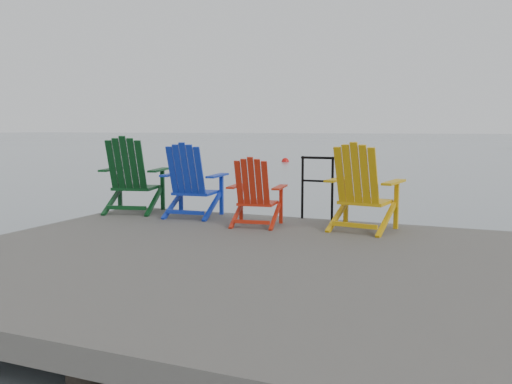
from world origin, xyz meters
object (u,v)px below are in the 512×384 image
at_px(chair_green, 132,175).
at_px(chair_blue, 192,181).
at_px(chair_yellow, 362,188).
at_px(buoy_b, 285,162).
at_px(handrail, 317,182).
at_px(chair_red, 256,192).

height_order(chair_green, chair_blue, chair_green).
relative_size(chair_yellow, buoy_b, 2.66).
height_order(handrail, chair_green, chair_green).
relative_size(chair_blue, chair_red, 1.18).
distance_m(chair_blue, buoy_b, 21.80).
height_order(chair_blue, chair_red, chair_blue).
relative_size(handrail, chair_blue, 0.85).
bearing_deg(handrail, buoy_b, 110.63).
distance_m(handrail, chair_yellow, 0.99).
bearing_deg(chair_green, handrail, -4.10).
bearing_deg(buoy_b, chair_blue, -74.16).
relative_size(handrail, chair_red, 1.00).
bearing_deg(chair_yellow, chair_green, -174.45).
distance_m(handrail, chair_blue, 1.82).
xyz_separation_m(chair_blue, buoy_b, (-5.94, 20.95, -1.04)).
relative_size(handrail, chair_green, 0.79).
xyz_separation_m(handrail, chair_red, (-0.60, -0.84, -0.09)).
distance_m(chair_red, buoy_b, 22.45).
xyz_separation_m(chair_green, chair_red, (2.20, -0.35, -0.12)).
distance_m(chair_green, chair_red, 2.23).
relative_size(chair_red, chair_yellow, 0.83).
xyz_separation_m(chair_green, chair_blue, (1.05, -0.01, -0.04)).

